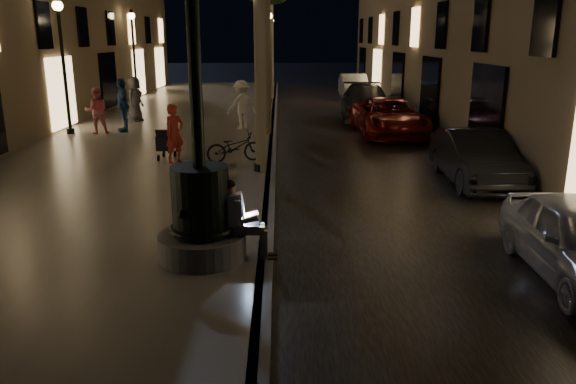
{
  "coord_description": "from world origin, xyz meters",
  "views": [
    {
      "loc": [
        0.24,
        -6.43,
        3.63
      ],
      "look_at": [
        0.38,
        3.0,
        1.01
      ],
      "focal_mm": 35.0,
      "sensor_mm": 36.0,
      "label": 1
    }
  ],
  "objects_px": {
    "pedestrian_white": "(242,105)",
    "bicycle": "(235,147)",
    "lamp_curb_c": "(269,44)",
    "car_rear": "(366,102)",
    "lamp_left_b": "(62,48)",
    "lamp_left_c": "(133,44)",
    "pedestrian_red": "(175,134)",
    "pedestrian_dark": "(135,99)",
    "pedestrian_pink": "(97,111)",
    "pedestrian_blue": "(123,105)",
    "lamp_curb_b": "(265,47)",
    "car_fifth": "(354,86)",
    "lamp_curb_d": "(271,43)",
    "stroller": "(166,142)",
    "seated_man_laptop": "(240,216)",
    "fountain_lamppost": "(200,197)",
    "car_second": "(476,157)",
    "car_third": "(389,117)",
    "lamp_curb_a": "(258,53)"
  },
  "relations": [
    {
      "from": "lamp_curb_b",
      "to": "lamp_curb_c",
      "type": "bearing_deg",
      "value": 90.0
    },
    {
      "from": "fountain_lamppost",
      "to": "bicycle",
      "type": "bearing_deg",
      "value": 90.19
    },
    {
      "from": "lamp_curb_b",
      "to": "car_fifth",
      "type": "bearing_deg",
      "value": 67.35
    },
    {
      "from": "lamp_left_c",
      "to": "car_third",
      "type": "distance_m",
      "value": 15.29
    },
    {
      "from": "lamp_curb_a",
      "to": "stroller",
      "type": "relative_size",
      "value": 4.76
    },
    {
      "from": "pedestrian_white",
      "to": "pedestrian_dark",
      "type": "relative_size",
      "value": 1.0
    },
    {
      "from": "car_third",
      "to": "pedestrian_red",
      "type": "relative_size",
      "value": 3.07
    },
    {
      "from": "lamp_curb_b",
      "to": "lamp_left_b",
      "type": "relative_size",
      "value": 1.0
    },
    {
      "from": "bicycle",
      "to": "pedestrian_white",
      "type": "bearing_deg",
      "value": -16.83
    },
    {
      "from": "lamp_left_b",
      "to": "car_third",
      "type": "relative_size",
      "value": 0.96
    },
    {
      "from": "lamp_curb_c",
      "to": "car_rear",
      "type": "xyz_separation_m",
      "value": [
        4.44,
        -5.0,
        -2.47
      ]
    },
    {
      "from": "pedestrian_pink",
      "to": "pedestrian_blue",
      "type": "relative_size",
      "value": 0.85
    },
    {
      "from": "car_second",
      "to": "pedestrian_dark",
      "type": "bearing_deg",
      "value": 140.19
    },
    {
      "from": "pedestrian_white",
      "to": "lamp_curb_c",
      "type": "bearing_deg",
      "value": -126.73
    },
    {
      "from": "pedestrian_red",
      "to": "pedestrian_dark",
      "type": "bearing_deg",
      "value": 65.07
    },
    {
      "from": "fountain_lamppost",
      "to": "pedestrian_dark",
      "type": "height_order",
      "value": "fountain_lamppost"
    },
    {
      "from": "seated_man_laptop",
      "to": "bicycle",
      "type": "bearing_deg",
      "value": 95.08
    },
    {
      "from": "pedestrian_white",
      "to": "bicycle",
      "type": "relative_size",
      "value": 1.14
    },
    {
      "from": "stroller",
      "to": "seated_man_laptop",
      "type": "bearing_deg",
      "value": -66.34
    },
    {
      "from": "pedestrian_pink",
      "to": "car_second",
      "type": "bearing_deg",
      "value": 131.16
    },
    {
      "from": "car_rear",
      "to": "car_fifth",
      "type": "height_order",
      "value": "car_rear"
    },
    {
      "from": "lamp_curb_b",
      "to": "bicycle",
      "type": "relative_size",
      "value": 2.98
    },
    {
      "from": "fountain_lamppost",
      "to": "lamp_curb_d",
      "type": "bearing_deg",
      "value": 88.66
    },
    {
      "from": "pedestrian_white",
      "to": "pedestrian_blue",
      "type": "distance_m",
      "value": 4.39
    },
    {
      "from": "seated_man_laptop",
      "to": "car_second",
      "type": "height_order",
      "value": "seated_man_laptop"
    },
    {
      "from": "car_rear",
      "to": "pedestrian_pink",
      "type": "distance_m",
      "value": 11.66
    },
    {
      "from": "lamp_left_c",
      "to": "pedestrian_white",
      "type": "height_order",
      "value": "lamp_left_c"
    },
    {
      "from": "car_rear",
      "to": "pedestrian_pink",
      "type": "height_order",
      "value": "pedestrian_pink"
    },
    {
      "from": "lamp_curb_d",
      "to": "lamp_left_c",
      "type": "bearing_deg",
      "value": -131.59
    },
    {
      "from": "fountain_lamppost",
      "to": "car_third",
      "type": "xyz_separation_m",
      "value": [
        5.34,
        12.54,
        -0.51
      ]
    },
    {
      "from": "fountain_lamppost",
      "to": "lamp_left_b",
      "type": "relative_size",
      "value": 1.08
    },
    {
      "from": "lamp_curb_b",
      "to": "car_fifth",
      "type": "distance_m",
      "value": 13.39
    },
    {
      "from": "lamp_left_b",
      "to": "lamp_left_c",
      "type": "height_order",
      "value": "same"
    },
    {
      "from": "lamp_left_b",
      "to": "pedestrian_white",
      "type": "distance_m",
      "value": 6.62
    },
    {
      "from": "seated_man_laptop",
      "to": "pedestrian_white",
      "type": "xyz_separation_m",
      "value": [
        -0.81,
        12.98,
        0.23
      ]
    },
    {
      "from": "car_fifth",
      "to": "lamp_left_b",
      "type": "bearing_deg",
      "value": -130.0
    },
    {
      "from": "fountain_lamppost",
      "to": "pedestrian_red",
      "type": "bearing_deg",
      "value": 103.4
    },
    {
      "from": "lamp_curb_b",
      "to": "fountain_lamppost",
      "type": "bearing_deg",
      "value": -92.86
    },
    {
      "from": "bicycle",
      "to": "fountain_lamppost",
      "type": "bearing_deg",
      "value": 161.63
    },
    {
      "from": "lamp_curb_b",
      "to": "car_third",
      "type": "xyz_separation_m",
      "value": [
        4.64,
        -1.46,
        -2.54
      ]
    },
    {
      "from": "stroller",
      "to": "car_rear",
      "type": "relative_size",
      "value": 0.19
    },
    {
      "from": "pedestrian_red",
      "to": "pedestrian_white",
      "type": "bearing_deg",
      "value": 29.97
    },
    {
      "from": "pedestrian_pink",
      "to": "pedestrian_blue",
      "type": "height_order",
      "value": "pedestrian_blue"
    },
    {
      "from": "lamp_curb_c",
      "to": "car_third",
      "type": "relative_size",
      "value": 0.96
    },
    {
      "from": "seated_man_laptop",
      "to": "lamp_curb_c",
      "type": "relative_size",
      "value": 0.27
    },
    {
      "from": "lamp_curb_d",
      "to": "car_second",
      "type": "distance_m",
      "value": 25.35
    },
    {
      "from": "seated_man_laptop",
      "to": "car_fifth",
      "type": "relative_size",
      "value": 0.3
    },
    {
      "from": "pedestrian_dark",
      "to": "bicycle",
      "type": "bearing_deg",
      "value": -133.76
    },
    {
      "from": "lamp_curb_c",
      "to": "bicycle",
      "type": "height_order",
      "value": "lamp_curb_c"
    },
    {
      "from": "lamp_curb_d",
      "to": "stroller",
      "type": "height_order",
      "value": "lamp_curb_d"
    }
  ]
}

